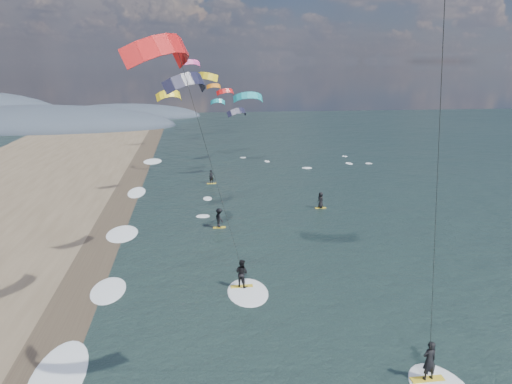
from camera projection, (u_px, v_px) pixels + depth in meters
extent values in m
cube|color=#382D23|center=(59.00, 333.00, 26.93)|extent=(3.00, 240.00, 0.00)
ellipsoid|color=#3D4756|center=(29.00, 128.00, 109.78)|extent=(64.00, 24.00, 10.00)
ellipsoid|color=#3D4756|center=(124.00, 117.00, 131.20)|extent=(40.00, 18.00, 7.00)
cube|color=gold|center=(427.00, 379.00, 22.95)|extent=(1.56, 0.47, 0.07)
imported|color=black|center=(429.00, 360.00, 22.70)|extent=(0.78, 0.58, 1.93)
cylinder|color=black|center=(436.00, 198.00, 17.40)|extent=(0.02, 0.02, 18.10)
cube|color=gold|center=(242.00, 287.00, 32.43)|extent=(1.45, 0.45, 0.07)
imported|color=black|center=(242.00, 273.00, 32.19)|extent=(1.13, 1.11, 1.84)
ellipsoid|color=white|center=(248.00, 292.00, 31.71)|extent=(2.60, 4.20, 0.12)
cylinder|color=black|center=(214.00, 176.00, 27.27)|extent=(0.02, 0.02, 15.37)
cube|color=gold|center=(219.00, 227.00, 44.02)|extent=(1.10, 0.35, 0.05)
imported|color=black|center=(219.00, 218.00, 43.80)|extent=(1.03, 1.28, 1.73)
cube|color=gold|center=(320.00, 208.00, 49.90)|extent=(1.10, 0.35, 0.05)
imported|color=black|center=(321.00, 200.00, 49.70)|extent=(0.72, 0.90, 1.59)
cube|color=gold|center=(212.00, 183.00, 59.92)|extent=(1.10, 0.35, 0.05)
imported|color=black|center=(211.00, 177.00, 59.71)|extent=(0.69, 0.56, 1.63)
ellipsoid|color=white|center=(64.00, 376.00, 23.24)|extent=(2.40, 5.40, 0.11)
ellipsoid|color=white|center=(98.00, 291.00, 31.88)|extent=(2.40, 5.40, 0.11)
ellipsoid|color=white|center=(121.00, 234.00, 42.43)|extent=(2.40, 5.40, 0.11)
ellipsoid|color=white|center=(137.00, 192.00, 55.86)|extent=(2.40, 5.40, 0.11)
ellipsoid|color=white|center=(150.00, 162.00, 73.12)|extent=(2.40, 5.40, 0.11)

